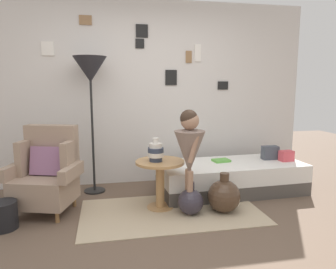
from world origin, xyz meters
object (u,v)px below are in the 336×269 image
Objects in this scene: vase_striped at (156,152)px; book_on_daybed at (221,160)px; demijohn_far at (224,196)px; floor_lamp at (90,74)px; daybed at (231,177)px; magazine_basket at (3,216)px; side_table at (160,175)px; person_child at (189,148)px; armchair at (47,173)px; demijohn_near at (191,201)px.

vase_striped is 1.11m from book_on_daybed.
vase_striped reaches higher than demijohn_far.
floor_lamp reaches higher than book_on_daybed.
book_on_daybed is at bearing 140.85° from daybed.
vase_striped is 0.92m from demijohn_far.
demijohn_far is at bearing -0.74° from magazine_basket.
floor_lamp is at bearing 145.52° from demijohn_far.
side_table is 0.49× the size of person_child.
book_on_daybed reaches higher than magazine_basket.
armchair is 1.35m from floor_lamp.
person_child is at bearing -30.29° from vase_striped.
floor_lamp is 3.92× the size of demijohn_far.
demijohn_far is at bearing -34.48° from floor_lamp.
person_child reaches higher than side_table.
person_child is (0.34, -0.20, 0.07)m from vase_striped.
magazine_basket is at bearing 179.26° from demijohn_far.
magazine_basket is (-1.58, -0.21, -0.54)m from vase_striped.
daybed is at bearing 40.27° from demijohn_near.
vase_striped is 1.37m from floor_lamp.
side_table is 0.76m from demijohn_far.
floor_lamp is 2.24m from demijohn_far.
magazine_basket is (-2.32, 0.03, -0.05)m from demijohn_far.
armchair is at bearing 165.04° from demijohn_near.
vase_striped is 0.40m from person_child.
vase_striped reaches higher than side_table.
side_table reaches higher than daybed.
side_table is 1.03m from book_on_daybed.
book_on_daybed reaches higher than demijohn_near.
vase_striped is at bearing 161.92° from demijohn_far.
person_child is (-0.74, -0.59, 0.55)m from daybed.
book_on_daybed is at bearing -9.53° from floor_lamp.
demijohn_far is (1.95, -0.43, -0.25)m from armchair.
side_table is (-1.03, -0.38, 0.20)m from daybed.
floor_lamp is 2.06m from book_on_daybed.
side_table is 0.32× the size of floor_lamp.
armchair is 4.41× the size of book_on_daybed.
person_child is 5.31× the size of book_on_daybed.
floor_lamp reaches higher than magazine_basket.
person_child reaches higher than demijohn_far.
demijohn_near is (-0.73, -0.62, -0.05)m from daybed.
armchair is 2.02m from demijohn_far.
daybed is at bearing 20.15° from side_table.
demijohn_near is at bearing -0.55° from magazine_basket.
armchair reaches higher than book_on_daybed.
demijohn_far is at bearing -18.08° from vase_striped.
side_table is at bearing -153.14° from book_on_daybed.
demijohn_far is at bearing -118.55° from daybed.
person_child is 4.17× the size of magazine_basket.
demijohn_near is (0.30, -0.24, -0.26)m from side_table.
floor_lamp is at bearing 170.47° from book_on_daybed.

